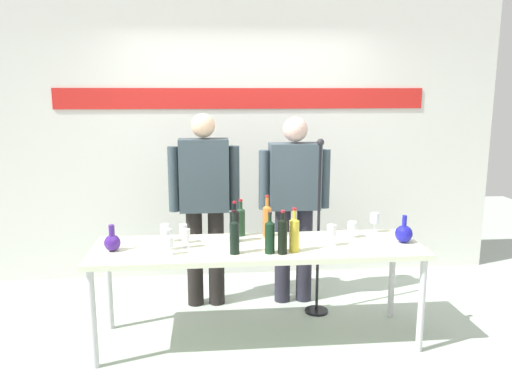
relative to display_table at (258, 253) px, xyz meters
The scene contains 23 objects.
ground_plane 0.70m from the display_table, ahead, with size 10.00×10.00×0.00m, color #ADBCAE.
back_wall 1.72m from the display_table, 90.00° to the left, with size 5.20×0.11×3.00m.
display_table is the anchor object (origin of this frame).
decanter_blue_left 1.06m from the display_table, behind, with size 0.12×0.12×0.19m.
decanter_blue_right 1.12m from the display_table, ahead, with size 0.13×0.13×0.21m.
presenter_left 0.86m from the display_table, 118.74° to the left, with size 0.61×0.22×1.70m.
presenter_right 0.86m from the display_table, 61.26° to the left, with size 0.63×0.22×1.67m.
wine_bottle_0 0.35m from the display_table, 111.18° to the left, with size 0.07×0.07×0.30m.
wine_bottle_1 0.28m from the display_table, 145.49° to the left, with size 0.07×0.07×0.32m.
wine_bottle_2 0.35m from the display_table, 34.17° to the right, with size 0.07×0.07×0.32m.
wine_bottle_3 0.33m from the display_table, 68.61° to the left, with size 0.07×0.07×0.33m.
wine_bottle_4 0.32m from the display_table, 136.17° to the right, with size 0.07×0.07×0.31m.
wine_bottle_5 0.27m from the display_table, 70.86° to the right, with size 0.07×0.07×0.30m.
wine_bottle_6 0.32m from the display_table, 53.91° to the right, with size 0.07×0.07×0.32m.
wine_glass_left_0 0.69m from the display_table, behind, with size 0.07×0.07×0.16m.
wine_glass_left_1 0.55m from the display_table, behind, with size 0.06×0.06×0.14m.
wine_glass_left_2 0.67m from the display_table, 166.38° to the right, with size 0.07×0.07×0.13m.
wine_glass_left_3 0.73m from the display_table, 166.97° to the left, with size 0.06×0.06×0.14m.
wine_glass_left_4 0.59m from the display_table, 167.72° to the left, with size 0.06×0.06×0.15m.
wine_glass_right_0 0.78m from the display_table, 10.34° to the left, with size 0.07×0.07×0.13m.
wine_glass_right_1 1.03m from the display_table, 15.39° to the left, with size 0.07×0.07×0.16m.
wine_glass_right_2 0.57m from the display_table, ahead, with size 0.07×0.07×0.16m.
microphone_stand 0.74m from the display_table, 38.50° to the left, with size 0.20×0.20×1.50m.
Camera 1 is at (-0.37, -3.62, 1.88)m, focal length 35.81 mm.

